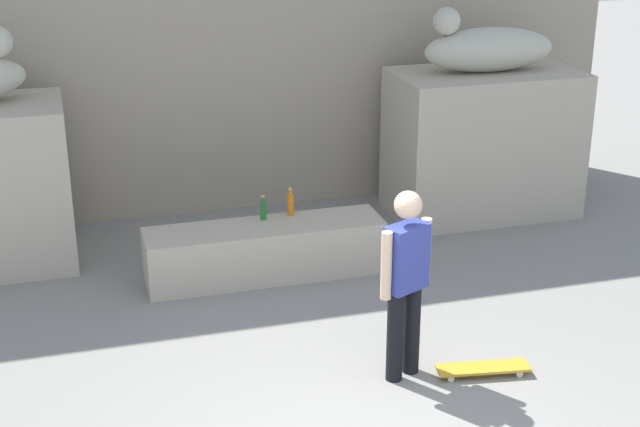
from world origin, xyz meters
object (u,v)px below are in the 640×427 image
statue_reclining_right (486,48)px  bottle_orange (290,204)px  skater (405,277)px  bottle_green (263,210)px  skateboard (483,368)px

statue_reclining_right → bottle_orange: bearing=20.9°
skater → bottle_green: bearing=80.3°
statue_reclining_right → skateboard: statue_reclining_right is taller
skater → bottle_orange: (-0.33, 2.52, -0.23)m
skateboard → bottle_orange: size_ratio=2.71×
skateboard → bottle_green: (-1.30, 2.66, 0.61)m
skateboard → bottle_orange: (-0.99, 2.71, 0.63)m
bottle_orange → skater: bearing=-82.7°
statue_reclining_right → skateboard: size_ratio=1.97×
skater → bottle_green: size_ratio=6.33×
statue_reclining_right → bottle_orange: statue_reclining_right is taller
bottle_orange → bottle_green: bearing=-170.8°
skateboard → bottle_green: bearing=124.8°
skater → bottle_orange: bearing=73.3°
statue_reclining_right → bottle_green: 3.38m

